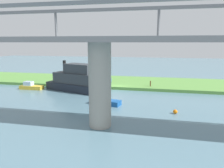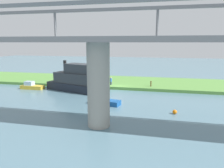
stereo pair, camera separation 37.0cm
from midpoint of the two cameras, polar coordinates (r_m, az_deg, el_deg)
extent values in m
plane|color=slate|center=(36.30, 1.34, -1.57)|extent=(160.00, 160.00, 0.00)
cube|color=#5B9342|center=(42.03, 2.97, 0.53)|extent=(80.00, 12.00, 0.50)
cylinder|color=#9E998E|center=(19.96, -3.13, -0.44)|extent=(2.13, 2.13, 8.01)
cube|color=slate|center=(19.55, -3.27, 11.86)|extent=(72.27, 4.00, 0.50)
cube|color=slate|center=(21.70, -1.81, 19.36)|extent=(72.27, 0.30, 0.30)
cube|color=slate|center=(17.91, -5.27, 21.07)|extent=(72.27, 0.30, 0.30)
cylinder|color=slate|center=(20.87, 12.62, 15.84)|extent=(0.24, 0.24, 2.60)
cylinder|color=slate|center=(23.39, -14.58, 15.23)|extent=(0.24, 0.24, 2.60)
cylinder|color=#2D334C|center=(38.09, 0.00, 0.24)|extent=(0.29, 0.29, 0.55)
cylinder|color=blue|center=(37.99, 0.00, 1.09)|extent=(0.48, 0.48, 0.60)
sphere|color=tan|center=(37.92, 0.00, 1.71)|extent=(0.24, 0.24, 0.24)
cylinder|color=brown|center=(37.22, 10.71, 0.09)|extent=(0.20, 0.20, 0.95)
cube|color=#1E232D|center=(36.29, -9.77, -0.68)|extent=(10.30, 6.14, 1.30)
cube|color=#33383D|center=(35.66, -9.19, 1.61)|extent=(8.34, 5.22, 1.74)
cube|color=#33383D|center=(34.95, -8.31, 4.14)|extent=(5.41, 3.87, 1.52)
cylinder|color=black|center=(37.06, -12.24, 4.74)|extent=(0.54, 0.54, 1.95)
cube|color=#D84C2D|center=(37.81, -12.83, 1.43)|extent=(2.26, 2.40, 0.98)
cube|color=#195199|center=(27.91, -1.45, -4.85)|extent=(4.20, 2.24, 0.62)
cube|color=silver|center=(27.97, -2.43, -3.41)|extent=(1.65, 1.42, 0.71)
cube|color=gold|center=(39.37, -20.37, -0.80)|extent=(4.01, 1.45, 0.62)
cube|color=silver|center=(39.53, -21.09, 0.18)|extent=(1.45, 1.15, 0.71)
sphere|color=orange|center=(25.34, 16.92, -7.17)|extent=(0.50, 0.50, 0.50)
camera|label=1|loc=(0.18, -89.66, 0.07)|focal=33.99mm
camera|label=2|loc=(0.18, 90.34, -0.07)|focal=33.99mm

